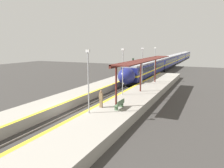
% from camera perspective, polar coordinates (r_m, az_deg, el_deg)
% --- Properties ---
extents(ground_plane, '(120.00, 120.00, 0.00)m').
position_cam_1_polar(ground_plane, '(22.82, -10.11, -8.33)').
color(ground_plane, '#383533').
extents(rail_left, '(0.08, 90.00, 0.15)m').
position_cam_1_polar(rail_left, '(23.20, -11.60, -7.88)').
color(rail_left, slate).
rests_on(rail_left, ground_plane).
extents(rail_right, '(0.08, 90.00, 0.15)m').
position_cam_1_polar(rail_right, '(22.41, -8.58, -8.43)').
color(rail_right, slate).
rests_on(rail_right, ground_plane).
extents(train, '(2.90, 94.82, 3.72)m').
position_cam_1_polar(train, '(79.78, 15.63, 6.14)').
color(train, black).
rests_on(train, ground_plane).
extents(platform_right, '(4.61, 64.00, 0.97)m').
position_cam_1_polar(platform_right, '(20.74, -0.89, -8.67)').
color(platform_right, '#9E998E').
rests_on(platform_right, ground_plane).
extents(platform_left, '(3.68, 64.00, 0.97)m').
position_cam_1_polar(platform_left, '(24.80, -16.93, -5.96)').
color(platform_left, '#9E998E').
rests_on(platform_left, ground_plane).
extents(platform_bench, '(0.44, 1.77, 0.89)m').
position_cam_1_polar(platform_bench, '(21.58, 2.05, -5.25)').
color(platform_bench, '#4C6B4C').
rests_on(platform_bench, platform_right).
extents(person_waiting, '(0.36, 0.23, 1.76)m').
position_cam_1_polar(person_waiting, '(21.95, -2.88, -3.81)').
color(person_waiting, '#7F6647').
rests_on(person_waiting, platform_right).
extents(railway_signal, '(0.28, 0.28, 4.53)m').
position_cam_1_polar(railway_signal, '(45.19, 5.50, 4.49)').
color(railway_signal, '#59595E').
rests_on(railway_signal, ground_plane).
extents(lamppost_near, '(0.36, 0.20, 5.81)m').
position_cam_1_polar(lamppost_near, '(19.76, -6.21, 1.62)').
color(lamppost_near, '#9E9EA3').
rests_on(lamppost_near, platform_right).
extents(lamppost_mid, '(0.36, 0.20, 5.81)m').
position_cam_1_polar(lamppost_mid, '(27.21, 2.81, 3.99)').
color(lamppost_mid, '#9E9EA3').
rests_on(lamppost_mid, platform_right).
extents(lamppost_far, '(0.36, 0.20, 5.81)m').
position_cam_1_polar(lamppost_far, '(35.05, 7.90, 5.29)').
color(lamppost_far, '#9E9EA3').
rests_on(lamppost_far, platform_right).
extents(lamppost_farthest, '(0.36, 0.20, 5.81)m').
position_cam_1_polar(lamppost_farthest, '(43.09, 11.13, 6.08)').
color(lamppost_farthest, '#9E9EA3').
rests_on(lamppost_farthest, platform_right).
extents(station_canopy, '(2.02, 19.61, 4.39)m').
position_cam_1_polar(station_canopy, '(29.29, 8.68, 5.93)').
color(station_canopy, '#511E19').
rests_on(station_canopy, platform_right).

